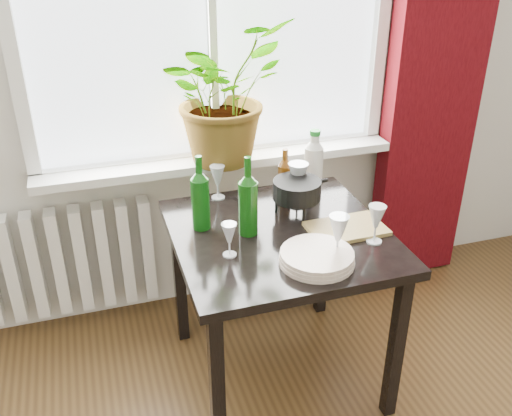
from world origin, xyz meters
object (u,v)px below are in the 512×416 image
object	(u,v)px
wineglass_back_center	(298,184)
wine_bottle_right	(248,196)
table	(280,252)
wineglass_back_left	(218,182)
wine_bottle_left	(200,192)
tv_remote	(327,263)
radiator	(70,260)
potted_plant	(223,93)
cleaning_bottle	(314,161)
cutting_board	(346,229)
wineglass_far_right	(376,224)
bottle_amber	(285,175)
fondue_pot	(297,198)
wineglass_front_left	(229,240)
wineglass_front_right	(338,236)
plate_stack	(317,257)

from	to	relation	value
wineglass_back_center	wine_bottle_right	bearing A→B (deg)	-148.97
table	wineglass_back_left	xyz separation A→B (m)	(-0.16, 0.37, 0.17)
wine_bottle_left	tv_remote	distance (m)	0.57
wine_bottle_left	radiator	bearing A→B (deg)	138.29
wine_bottle_left	potted_plant	bearing A→B (deg)	63.63
cleaning_bottle	cutting_board	distance (m)	0.41
wineglass_far_right	cutting_board	size ratio (longest dim) A/B	0.53
bottle_amber	cutting_board	world-z (taller)	bottle_amber
bottle_amber	fondue_pot	world-z (taller)	bottle_amber
radiator	cleaning_bottle	world-z (taller)	cleaning_bottle
radiator	wineglass_front_left	world-z (taller)	wineglass_front_left
bottle_amber	wineglass_front_right	size ratio (longest dim) A/B	1.37
wineglass_back_left	wineglass_front_right	bearing A→B (deg)	-63.69
wine_bottle_right	wineglass_front_right	distance (m)	0.38
cleaning_bottle	cutting_board	xyz separation A→B (m)	(-0.01, -0.38, -0.14)
radiator	wineglass_front_left	size ratio (longest dim) A/B	5.83
radiator	wineglass_far_right	size ratio (longest dim) A/B	4.94
wineglass_back_left	fondue_pot	bearing A→B (deg)	-41.99
table	potted_plant	world-z (taller)	potted_plant
radiator	wineglass_front_left	distance (m)	1.05
radiator	wine_bottle_right	xyz separation A→B (m)	(0.73, -0.60, 0.53)
wineglass_back_center	plate_stack	world-z (taller)	wineglass_back_center
fondue_pot	plate_stack	bearing A→B (deg)	-104.80
cleaning_bottle	cutting_board	bearing A→B (deg)	-91.27
table	bottle_amber	world-z (taller)	bottle_amber
radiator	wineglass_back_center	world-z (taller)	wineglass_back_center
wine_bottle_right	cleaning_bottle	xyz separation A→B (m)	(0.39, 0.28, -0.02)
cleaning_bottle	wineglass_front_right	world-z (taller)	cleaning_bottle
table	radiator	bearing A→B (deg)	143.46
wineglass_front_left	cutting_board	xyz separation A→B (m)	(0.50, 0.04, -0.06)
radiator	wineglass_back_left	world-z (taller)	wineglass_back_left
wine_bottle_left	wineglass_back_left	world-z (taller)	wine_bottle_left
wine_bottle_left	wineglass_far_right	world-z (taller)	wine_bottle_left
radiator	plate_stack	size ratio (longest dim) A/B	2.87
potted_plant	tv_remote	bearing A→B (deg)	-78.56
table	wineglass_front_right	distance (m)	0.33
wineglass_back_left	wineglass_front_left	xyz separation A→B (m)	(-0.08, -0.48, -0.01)
radiator	bottle_amber	size ratio (longest dim) A/B	3.27
wineglass_back_center	wineglass_far_right	bearing A→B (deg)	-65.09
potted_plant	tv_remote	world-z (taller)	potted_plant
cutting_board	wine_bottle_left	bearing A→B (deg)	160.10
table	cutting_board	size ratio (longest dim) A/B	2.78
bottle_amber	wineglass_front_left	world-z (taller)	bottle_amber
table	wineglass_front_right	xyz separation A→B (m)	(0.14, -0.24, 0.18)
wineglass_far_right	cutting_board	distance (m)	0.15
plate_stack	tv_remote	bearing A→B (deg)	-38.00
radiator	wineglass_back_left	distance (m)	0.85
table	wineglass_far_right	bearing A→B (deg)	-29.32
potted_plant	cleaning_bottle	distance (m)	0.51
radiator	wineglass_far_right	distance (m)	1.49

